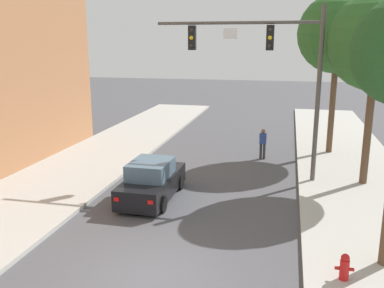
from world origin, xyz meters
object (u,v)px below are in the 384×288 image
(traffic_signal_mast, at_px, (271,61))
(fire_hydrant, at_px, (345,267))
(street_tree_second, at_px, (377,42))
(pedestrian_crossing_road, at_px, (263,142))
(car_lead_black, at_px, (152,181))
(street_tree_third, at_px, (338,34))

(traffic_signal_mast, xyz_separation_m, fire_hydrant, (2.46, -8.25, -4.86))
(street_tree_second, bearing_deg, pedestrian_crossing_road, 142.63)
(car_lead_black, height_order, fire_hydrant, car_lead_black)
(fire_hydrant, relative_size, street_tree_third, 0.08)
(fire_hydrant, height_order, street_tree_third, street_tree_third)
(traffic_signal_mast, relative_size, car_lead_black, 1.77)
(traffic_signal_mast, bearing_deg, pedestrian_crossing_road, 96.32)
(traffic_signal_mast, bearing_deg, street_tree_second, 1.03)
(car_lead_black, relative_size, street_tree_second, 0.53)
(car_lead_black, bearing_deg, street_tree_third, 49.30)
(car_lead_black, relative_size, fire_hydrant, 5.90)
(pedestrian_crossing_road, height_order, street_tree_second, street_tree_second)
(fire_hydrant, height_order, street_tree_second, street_tree_second)
(pedestrian_crossing_road, xyz_separation_m, street_tree_third, (3.57, 1.76, 5.65))
(fire_hydrant, bearing_deg, street_tree_third, 87.00)
(car_lead_black, relative_size, pedestrian_crossing_road, 2.59)
(traffic_signal_mast, distance_m, pedestrian_crossing_road, 5.73)
(traffic_signal_mast, distance_m, street_tree_third, 6.32)
(traffic_signal_mast, xyz_separation_m, street_tree_second, (4.18, 0.07, 0.76))
(traffic_signal_mast, bearing_deg, car_lead_black, -141.89)
(pedestrian_crossing_road, bearing_deg, fire_hydrant, -76.41)
(street_tree_second, bearing_deg, fire_hydrant, -101.68)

